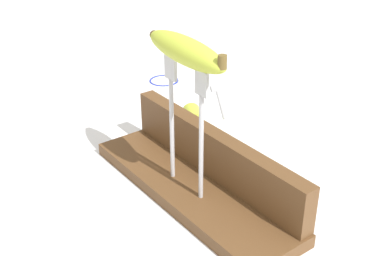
% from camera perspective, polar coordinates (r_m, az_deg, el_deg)
% --- Properties ---
extents(ground_plane, '(3.00, 3.00, 0.00)m').
position_cam_1_polar(ground_plane, '(0.83, -0.00, -7.44)').
color(ground_plane, silver).
extents(wooden_board, '(0.41, 0.12, 0.02)m').
position_cam_1_polar(wooden_board, '(0.82, -0.00, -6.85)').
color(wooden_board, brown).
rests_on(wooden_board, ground).
extents(board_backstop, '(0.40, 0.03, 0.08)m').
position_cam_1_polar(board_backstop, '(0.82, 2.55, -2.90)').
color(board_backstop, brown).
rests_on(board_backstop, wooden_board).
extents(fork_stand_center, '(0.10, 0.01, 0.21)m').
position_cam_1_polar(fork_stand_center, '(0.75, -0.69, 1.24)').
color(fork_stand_center, '#B2B2B7').
rests_on(fork_stand_center, wooden_board).
extents(banana_raised_center, '(0.18, 0.05, 0.04)m').
position_cam_1_polar(banana_raised_center, '(0.71, -0.74, 8.70)').
color(banana_raised_center, '#B2C138').
rests_on(banana_raised_center, fork_stand_center).
extents(fork_fallen_near, '(0.16, 0.11, 0.01)m').
position_cam_1_polar(fork_fallen_near, '(1.16, 3.02, 3.60)').
color(fork_fallen_near, '#B2B2B7').
rests_on(fork_fallen_near, ground).
extents(banana_chunk_near, '(0.06, 0.06, 0.04)m').
position_cam_1_polar(banana_chunk_near, '(1.03, 0.07, 1.35)').
color(banana_chunk_near, '#B2C138').
rests_on(banana_chunk_near, ground).
extents(wire_coil, '(0.07, 0.07, 0.00)m').
position_cam_1_polar(wire_coil, '(1.25, -3.18, 5.40)').
color(wire_coil, '#1E2DA5').
rests_on(wire_coil, ground).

